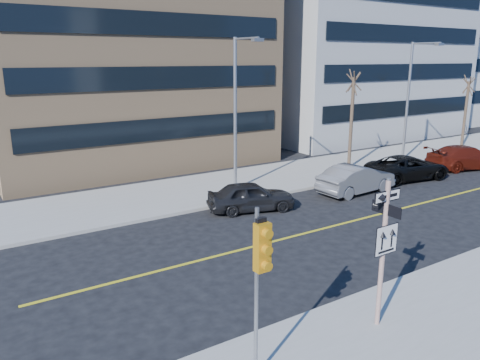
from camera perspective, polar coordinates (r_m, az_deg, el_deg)
ground at (r=15.31m, az=9.08°, el=-13.21°), size 120.00×120.00×0.00m
far_sidewalk at (r=35.67m, az=17.92°, el=2.55°), size 66.00×6.00×0.15m
road_centerline at (r=26.37m, az=22.92°, el=-2.18°), size 40.00×0.14×0.01m
sign_pole at (r=12.73m, az=17.12°, el=-7.57°), size 0.92×0.92×4.06m
traffic_signal at (r=9.85m, az=2.58°, el=-9.84°), size 0.32×0.45×4.00m
parked_car_a at (r=22.35m, az=1.36°, el=-2.00°), size 2.82×4.48×1.42m
parked_car_b at (r=26.06m, az=14.00°, el=0.14°), size 1.90×4.81×1.56m
parked_car_c at (r=29.92m, az=19.76°, el=1.45°), size 3.19×5.54×1.45m
parked_car_d at (r=34.24m, az=25.80°, el=2.51°), size 3.55×5.75×1.55m
streetlight_a at (r=24.68m, az=-0.29°, el=9.17°), size 0.55×2.25×8.00m
streetlight_b at (r=34.28m, az=20.15°, el=9.82°), size 0.55×2.25×8.00m
street_tree_west at (r=30.79m, az=13.68°, el=11.28°), size 1.80×1.80×6.35m
street_tree_east at (r=41.35m, az=26.10°, el=10.19°), size 1.80×1.80×5.75m
building_brick at (r=36.75m, az=-15.74°, el=17.07°), size 18.00×18.00×18.00m
building_grey_mid at (r=47.50m, az=11.93°, el=14.81°), size 20.00×16.00×15.00m
building_grey_far at (r=65.62m, az=23.64°, el=14.24°), size 18.00×18.00×16.00m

